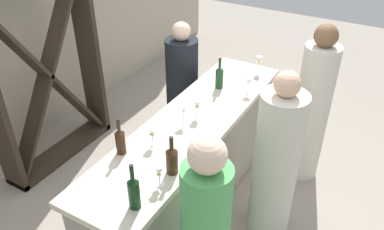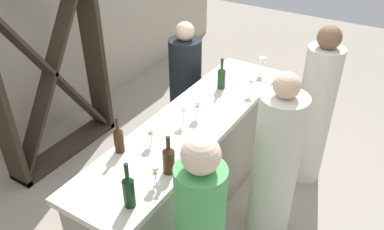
{
  "view_description": "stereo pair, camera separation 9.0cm",
  "coord_description": "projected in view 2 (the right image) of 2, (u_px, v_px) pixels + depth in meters",
  "views": [
    {
      "loc": [
        -2.29,
        -1.31,
        2.72
      ],
      "look_at": [
        0.0,
        0.0,
        1.03
      ],
      "focal_mm": 36.63,
      "sensor_mm": 36.0,
      "label": 1
    },
    {
      "loc": [
        -2.24,
        -1.39,
        2.72
      ],
      "look_at": [
        0.0,
        0.0,
        1.03
      ],
      "focal_mm": 36.63,
      "sensor_mm": 36.0,
      "label": 2
    }
  ],
  "objects": [
    {
      "name": "wine_glass_near_left",
      "position": [
        251.0,
        83.0,
        3.47
      ],
      "size": [
        0.07,
        0.07,
        0.15
      ],
      "color": "white",
      "rests_on": "bar_counter"
    },
    {
      "name": "person_center_guest",
      "position": [
        314.0,
        113.0,
        3.68
      ],
      "size": [
        0.37,
        0.37,
        1.6
      ],
      "rotation": [
        0.0,
        0.0,
        1.72
      ],
      "color": "beige",
      "rests_on": "ground"
    },
    {
      "name": "back_wall",
      "position": [
        5.0,
        21.0,
        3.91
      ],
      "size": [
        8.0,
        0.1,
        2.8
      ],
      "primitive_type": "cube",
      "color": "#B2A893",
      "rests_on": "ground"
    },
    {
      "name": "ground_plane",
      "position": [
        192.0,
        207.0,
        3.69
      ],
      "size": [
        12.0,
        12.0,
        0.0
      ],
      "primitive_type": "plane",
      "color": "#9E9384"
    },
    {
      "name": "wine_glass_far_left",
      "position": [
        198.0,
        106.0,
        3.15
      ],
      "size": [
        0.07,
        0.07,
        0.16
      ],
      "color": "white",
      "rests_on": "bar_counter"
    },
    {
      "name": "person_left_guest",
      "position": [
        275.0,
        166.0,
        3.11
      ],
      "size": [
        0.41,
        0.41,
        1.53
      ],
      "rotation": [
        0.0,
        0.0,
        1.43
      ],
      "color": "beige",
      "rests_on": "ground"
    },
    {
      "name": "wine_bottle_leftmost_dark_green",
      "position": [
        129.0,
        190.0,
        2.31
      ],
      "size": [
        0.07,
        0.07,
        0.32
      ],
      "color": "black",
      "rests_on": "bar_counter"
    },
    {
      "name": "wine_bottle_second_left_amber_brown",
      "position": [
        119.0,
        139.0,
        2.76
      ],
      "size": [
        0.07,
        0.07,
        0.28
      ],
      "color": "#331E0F",
      "rests_on": "bar_counter"
    },
    {
      "name": "person_server_behind",
      "position": [
        185.0,
        91.0,
        4.22
      ],
      "size": [
        0.41,
        0.41,
        1.43
      ],
      "rotation": [
        0.0,
        0.0,
        -1.33
      ],
      "color": "black",
      "rests_on": "ground"
    },
    {
      "name": "bar_counter",
      "position": [
        192.0,
        166.0,
        3.42
      ],
      "size": [
        2.46,
        0.61,
        0.98
      ],
      "color": "gray",
      "rests_on": "ground"
    },
    {
      "name": "wine_bottle_second_right_olive_green",
      "position": [
        221.0,
        77.0,
        3.56
      ],
      "size": [
        0.07,
        0.07,
        0.29
      ],
      "color": "#193D1E",
      "rests_on": "bar_counter"
    },
    {
      "name": "wine_glass_far_center",
      "position": [
        183.0,
        111.0,
        3.07
      ],
      "size": [
        0.07,
        0.07,
        0.15
      ],
      "color": "white",
      "rests_on": "bar_counter"
    },
    {
      "name": "wine_glass_near_center",
      "position": [
        155.0,
        172.0,
        2.48
      ],
      "size": [
        0.06,
        0.06,
        0.15
      ],
      "color": "white",
      "rests_on": "bar_counter"
    },
    {
      "name": "wine_rack",
      "position": [
        50.0,
        72.0,
        3.88
      ],
      "size": [
        1.28,
        0.28,
        1.96
      ],
      "color": "#33281E",
      "rests_on": "ground"
    },
    {
      "name": "wine_glass_far_right",
      "position": [
        151.0,
        133.0,
        2.84
      ],
      "size": [
        0.06,
        0.06,
        0.14
      ],
      "color": "white",
      "rests_on": "bar_counter"
    },
    {
      "name": "wine_glass_near_right",
      "position": [
        262.0,
        62.0,
        3.81
      ],
      "size": [
        0.06,
        0.06,
        0.17
      ],
      "color": "white",
      "rests_on": "bar_counter"
    },
    {
      "name": "wine_bottle_center_amber_brown",
      "position": [
        169.0,
        159.0,
        2.57
      ],
      "size": [
        0.08,
        0.08,
        0.29
      ],
      "color": "#331E0F",
      "rests_on": "bar_counter"
    }
  ]
}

